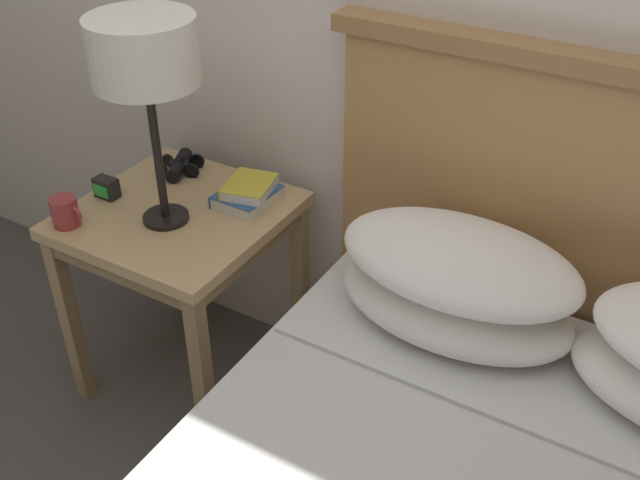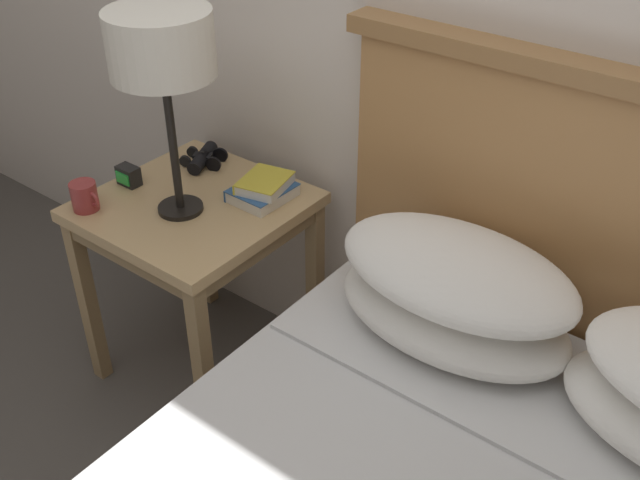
{
  "view_description": "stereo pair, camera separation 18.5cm",
  "coord_description": "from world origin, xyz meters",
  "px_view_note": "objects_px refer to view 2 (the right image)",
  "views": [
    {
      "loc": [
        0.68,
        -0.8,
        1.79
      ],
      "look_at": [
        -0.11,
        0.52,
        0.75
      ],
      "focal_mm": 42.0,
      "sensor_mm": 36.0,
      "label": 1
    },
    {
      "loc": [
        0.83,
        -0.7,
        1.79
      ],
      "look_at": [
        -0.11,
        0.52,
        0.75
      ],
      "focal_mm": 42.0,
      "sensor_mm": 36.0,
      "label": 2
    }
  ],
  "objects_px": {
    "table_lamp": "(161,49)",
    "book_stacked_on_top": "(264,183)",
    "binoculars_pair": "(203,158)",
    "alarm_clock": "(128,176)",
    "book_on_nightstand": "(262,193)",
    "nightstand": "(196,226)",
    "coffee_mug": "(85,196)"
  },
  "relations": [
    {
      "from": "binoculars_pair",
      "to": "coffee_mug",
      "type": "distance_m",
      "value": 0.41
    },
    {
      "from": "book_on_nightstand",
      "to": "book_stacked_on_top",
      "type": "height_order",
      "value": "book_stacked_on_top"
    },
    {
      "from": "coffee_mug",
      "to": "binoculars_pair",
      "type": "bearing_deg",
      "value": 79.61
    },
    {
      "from": "book_on_nightstand",
      "to": "binoculars_pair",
      "type": "height_order",
      "value": "binoculars_pair"
    },
    {
      "from": "nightstand",
      "to": "alarm_clock",
      "type": "relative_size",
      "value": 9.3
    },
    {
      "from": "binoculars_pair",
      "to": "alarm_clock",
      "type": "xyz_separation_m",
      "value": [
        -0.09,
        -0.23,
        0.01
      ]
    },
    {
      "from": "coffee_mug",
      "to": "alarm_clock",
      "type": "xyz_separation_m",
      "value": [
        -0.01,
        0.17,
        -0.01
      ]
    },
    {
      "from": "book_on_nightstand",
      "to": "alarm_clock",
      "type": "distance_m",
      "value": 0.42
    },
    {
      "from": "coffee_mug",
      "to": "book_stacked_on_top",
      "type": "bearing_deg",
      "value": 44.32
    },
    {
      "from": "book_stacked_on_top",
      "to": "binoculars_pair",
      "type": "distance_m",
      "value": 0.3
    },
    {
      "from": "book_stacked_on_top",
      "to": "alarm_clock",
      "type": "height_order",
      "value": "book_stacked_on_top"
    },
    {
      "from": "table_lamp",
      "to": "book_stacked_on_top",
      "type": "distance_m",
      "value": 0.49
    },
    {
      "from": "alarm_clock",
      "to": "nightstand",
      "type": "bearing_deg",
      "value": 11.88
    },
    {
      "from": "nightstand",
      "to": "book_on_nightstand",
      "type": "xyz_separation_m",
      "value": [
        0.15,
        0.14,
        0.11
      ]
    },
    {
      "from": "nightstand",
      "to": "table_lamp",
      "type": "xyz_separation_m",
      "value": [
        0.01,
        -0.06,
        0.57
      ]
    },
    {
      "from": "book_on_nightstand",
      "to": "alarm_clock",
      "type": "xyz_separation_m",
      "value": [
        -0.37,
        -0.19,
        0.01
      ]
    },
    {
      "from": "binoculars_pair",
      "to": "book_stacked_on_top",
      "type": "bearing_deg",
      "value": -8.0
    },
    {
      "from": "nightstand",
      "to": "alarm_clock",
      "type": "bearing_deg",
      "value": -168.12
    },
    {
      "from": "alarm_clock",
      "to": "book_stacked_on_top",
      "type": "bearing_deg",
      "value": 26.34
    },
    {
      "from": "book_stacked_on_top",
      "to": "coffee_mug",
      "type": "height_order",
      "value": "coffee_mug"
    },
    {
      "from": "nightstand",
      "to": "table_lamp",
      "type": "distance_m",
      "value": 0.57
    },
    {
      "from": "book_on_nightstand",
      "to": "binoculars_pair",
      "type": "relative_size",
      "value": 1.1
    },
    {
      "from": "book_stacked_on_top",
      "to": "table_lamp",
      "type": "bearing_deg",
      "value": -127.2
    },
    {
      "from": "table_lamp",
      "to": "book_stacked_on_top",
      "type": "height_order",
      "value": "table_lamp"
    },
    {
      "from": "nightstand",
      "to": "book_on_nightstand",
      "type": "bearing_deg",
      "value": 42.99
    },
    {
      "from": "nightstand",
      "to": "coffee_mug",
      "type": "height_order",
      "value": "coffee_mug"
    },
    {
      "from": "table_lamp",
      "to": "binoculars_pair",
      "type": "bearing_deg",
      "value": 121.29
    },
    {
      "from": "table_lamp",
      "to": "binoculars_pair",
      "type": "xyz_separation_m",
      "value": [
        -0.15,
        0.24,
        -0.46
      ]
    },
    {
      "from": "coffee_mug",
      "to": "nightstand",
      "type": "bearing_deg",
      "value": 45.76
    },
    {
      "from": "nightstand",
      "to": "book_stacked_on_top",
      "type": "distance_m",
      "value": 0.25
    },
    {
      "from": "nightstand",
      "to": "book_on_nightstand",
      "type": "distance_m",
      "value": 0.23
    },
    {
      "from": "book_stacked_on_top",
      "to": "alarm_clock",
      "type": "relative_size",
      "value": 2.54
    }
  ]
}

